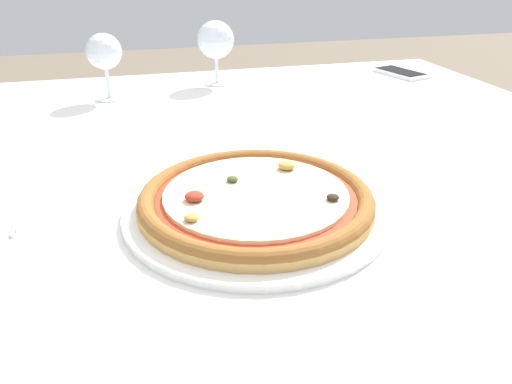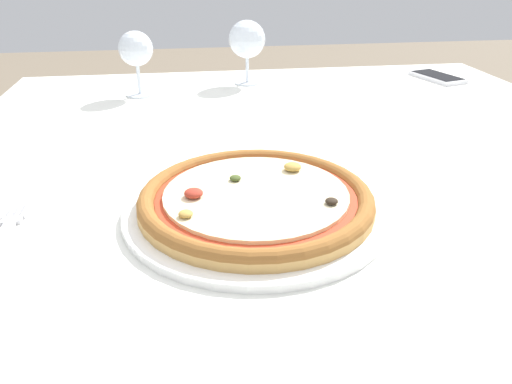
% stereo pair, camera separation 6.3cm
% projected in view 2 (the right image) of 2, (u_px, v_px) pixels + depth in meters
% --- Properties ---
extents(dining_table, '(1.23, 1.16, 0.71)m').
position_uv_depth(dining_table, '(300.00, 182.00, 0.91)').
color(dining_table, '#997047').
rests_on(dining_table, ground_plane).
extents(pizza_plate, '(0.34, 0.34, 0.04)m').
position_uv_depth(pizza_plate, '(256.00, 201.00, 0.63)').
color(pizza_plate, white).
rests_on(pizza_plate, dining_table).
extents(fork, '(0.03, 0.17, 0.00)m').
position_uv_depth(fork, '(6.00, 232.00, 0.59)').
color(fork, silver).
rests_on(fork, dining_table).
extents(wine_glass_far_left, '(0.09, 0.09, 0.15)m').
position_uv_depth(wine_glass_far_left, '(247.00, 40.00, 1.20)').
color(wine_glass_far_left, silver).
rests_on(wine_glass_far_left, dining_table).
extents(wine_glass_far_right, '(0.08, 0.08, 0.14)m').
position_uv_depth(wine_glass_far_right, '(136.00, 50.00, 1.11)').
color(wine_glass_far_right, silver).
rests_on(wine_glass_far_right, dining_table).
extents(cell_phone, '(0.11, 0.16, 0.01)m').
position_uv_depth(cell_phone, '(437.00, 77.00, 1.29)').
color(cell_phone, white).
rests_on(cell_phone, dining_table).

